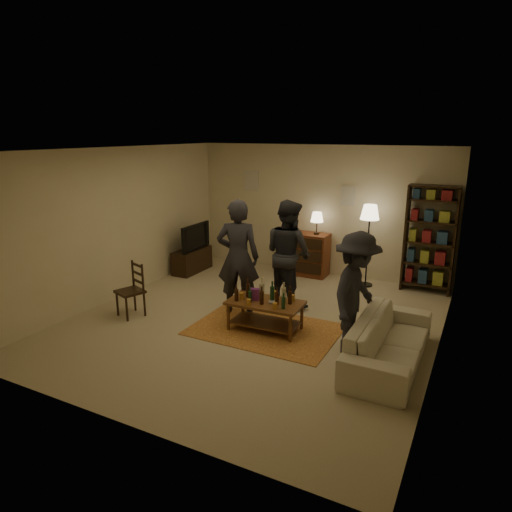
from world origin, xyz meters
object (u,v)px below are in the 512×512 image
Objects in this scene: floor_lamp at (370,218)px; person_by_sofa at (356,294)px; dining_chair at (133,288)px; dresser at (305,253)px; sofa at (389,341)px; bookshelf at (430,238)px; tv_stand at (192,254)px; person_right at (288,253)px; person_left at (238,257)px; coffee_table at (265,305)px.

floor_lamp is 2.97m from person_by_sofa.
dining_chair is at bearing 99.72° from person_by_sofa.
sofa is at bearing -52.46° from dresser.
bookshelf is 3.14m from person_by_sofa.
person_right is (2.62, -0.86, 0.54)m from tv_stand.
floor_lamp is 0.78× the size of sofa.
tv_stand is at bearing 6.29° from person_right.
person_left reaches higher than person_by_sofa.
floor_lamp is (3.05, 3.25, 0.89)m from dining_chair.
sofa is at bearing 146.11° from person_left.
tv_stand is at bearing 143.69° from coffee_table.
person_right is 1.96m from person_by_sofa.
person_by_sofa is (1.40, -0.09, 0.44)m from coffee_table.
bookshelf is at bearing -113.76° from person_right.
dining_chair reaches higher than sofa.
person_left is at bearing -136.04° from bookshelf.
floor_lamp reaches higher than tv_stand.
dining_chair is at bearing -77.45° from tv_stand.
dining_chair is 0.44× the size of sofa.
dresser reaches higher than dining_chair.
floor_lamp is 3.32m from sofa.
coffee_table is 0.60× the size of person_left.
bookshelf is at bearing 59.45° from dining_chair.
dresser is (1.70, 3.39, 0.00)m from dining_chair.
coffee_table is 1.47m from person_by_sofa.
dining_chair is at bearing 10.61° from person_left.
dining_chair is 4.54m from floor_lamp.
dining_chair is 0.56× the size of floor_lamp.
tv_stand reaches higher than sofa.
bookshelf is 3.69m from person_left.
person_by_sofa is at bearing 25.51° from dining_chair.
tv_stand is 2.81m from person_right.
floor_lamp is at bearing 66.35° from dining_chair.
person_by_sofa reaches higher than sofa.
bookshelf is at bearing -6.25° from person_by_sofa.
tv_stand is 0.52× the size of bookshelf.
tv_stand is (-0.55, 2.48, -0.09)m from dining_chair.
person_right is at bearing 56.54° from sofa.
person_by_sofa is (4.14, -2.10, 0.46)m from tv_stand.
person_left is at bearing 148.37° from coffee_table.
bookshelf reaches higher than floor_lamp.
person_right is at bearing -120.98° from floor_lamp.
person_right is (-0.12, 1.15, 0.52)m from coffee_table.
person_right reaches higher than coffee_table.
coffee_table is 0.57× the size of bookshelf.
person_right is at bearing 96.12° from coffee_table.
bookshelf is at bearing 11.80° from tv_stand.
tv_stand is at bearing 66.88° from person_by_sofa.
dining_chair is at bearing -140.13° from bookshelf.
sofa is at bearing -70.67° from floor_lamp.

